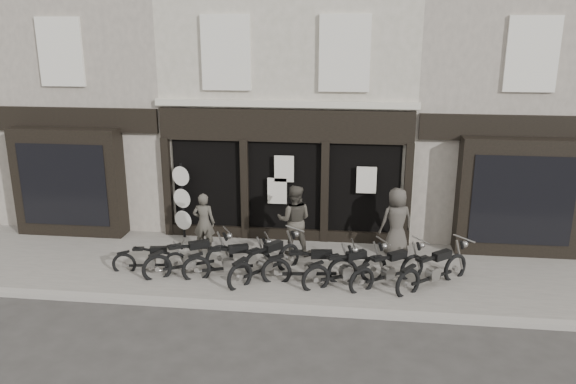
# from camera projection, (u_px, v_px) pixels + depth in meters

# --- Properties ---
(ground_plane) EXTENTS (90.00, 90.00, 0.00)m
(ground_plane) POSITION_uv_depth(u_px,v_px,m) (269.00, 286.00, 13.67)
(ground_plane) COLOR #2D2B28
(ground_plane) RESTS_ON ground
(pavement) EXTENTS (30.00, 4.20, 0.12)m
(pavement) POSITION_uv_depth(u_px,v_px,m) (275.00, 268.00, 14.51)
(pavement) COLOR #645E58
(pavement) RESTS_ON ground_plane
(kerb) EXTENTS (30.00, 0.25, 0.13)m
(kerb) POSITION_uv_depth(u_px,v_px,m) (261.00, 307.00, 12.46)
(kerb) COLOR gray
(kerb) RESTS_ON ground_plane
(central_building) EXTENTS (7.30, 6.22, 8.34)m
(central_building) POSITION_uv_depth(u_px,v_px,m) (296.00, 91.00, 18.21)
(central_building) COLOR #BBB0A1
(central_building) RESTS_ON ground
(neighbour_left) EXTENTS (5.60, 6.73, 8.34)m
(neighbour_left) POSITION_uv_depth(u_px,v_px,m) (109.00, 90.00, 18.91)
(neighbour_left) COLOR gray
(neighbour_left) RESTS_ON ground
(neighbour_right) EXTENTS (5.60, 6.73, 8.34)m
(neighbour_right) POSITION_uv_depth(u_px,v_px,m) (499.00, 95.00, 17.42)
(neighbour_right) COLOR gray
(neighbour_right) RESTS_ON ground
(motorcycle_0) EXTENTS (1.90, 0.61, 0.91)m
(motorcycle_0) POSITION_uv_depth(u_px,v_px,m) (151.00, 261.00, 14.18)
(motorcycle_0) COLOR black
(motorcycle_0) RESTS_ON ground
(motorcycle_1) EXTENTS (2.09, 1.46, 1.12)m
(motorcycle_1) POSITION_uv_depth(u_px,v_px,m) (190.00, 260.00, 14.04)
(motorcycle_1) COLOR black
(motorcycle_1) RESTS_ON ground
(motorcycle_2) EXTENTS (2.15, 1.10, 1.08)m
(motorcycle_2) POSITION_uv_depth(u_px,v_px,m) (229.00, 264.00, 13.88)
(motorcycle_2) COLOR black
(motorcycle_2) RESTS_ON ground
(motorcycle_3) EXTENTS (1.69, 2.02, 1.14)m
(motorcycle_3) POSITION_uv_depth(u_px,v_px,m) (266.00, 264.00, 13.81)
(motorcycle_3) COLOR black
(motorcycle_3) RESTS_ON ground
(motorcycle_4) EXTENTS (2.35, 0.65, 1.12)m
(motorcycle_4) POSITION_uv_depth(u_px,v_px,m) (311.00, 269.00, 13.52)
(motorcycle_4) COLOR black
(motorcycle_4) RESTS_ON ground
(motorcycle_5) EXTENTS (2.08, 1.38, 1.10)m
(motorcycle_5) POSITION_uv_depth(u_px,v_px,m) (346.00, 271.00, 13.44)
(motorcycle_5) COLOR black
(motorcycle_5) RESTS_ON ground
(motorcycle_6) EXTENTS (1.93, 1.56, 1.08)m
(motorcycle_6) POSITION_uv_depth(u_px,v_px,m) (388.00, 272.00, 13.43)
(motorcycle_6) COLOR black
(motorcycle_6) RESTS_ON ground
(motorcycle_7) EXTENTS (1.95, 1.74, 1.13)m
(motorcycle_7) POSITION_uv_depth(u_px,v_px,m) (433.00, 273.00, 13.32)
(motorcycle_7) COLOR black
(motorcycle_7) RESTS_ON ground
(man_left) EXTENTS (0.61, 0.41, 1.66)m
(man_left) POSITION_uv_depth(u_px,v_px,m) (204.00, 223.00, 15.26)
(man_left) COLOR #3F3B33
(man_left) RESTS_ON pavement
(man_centre) EXTENTS (0.95, 0.75, 1.93)m
(man_centre) POSITION_uv_depth(u_px,v_px,m) (294.00, 220.00, 15.04)
(man_centre) COLOR #3C3831
(man_centre) RESTS_ON pavement
(man_right) EXTENTS (1.06, 0.88, 1.86)m
(man_right) POSITION_uv_depth(u_px,v_px,m) (396.00, 222.00, 15.04)
(man_right) COLOR #3B3631
(man_right) RESTS_ON pavement
(advert_sign_post) EXTENTS (0.56, 0.37, 2.34)m
(advert_sign_post) POSITION_uv_depth(u_px,v_px,m) (183.00, 204.00, 16.24)
(advert_sign_post) COLOR black
(advert_sign_post) RESTS_ON ground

